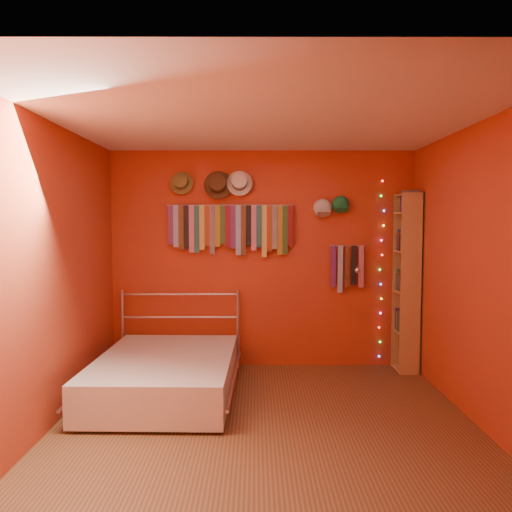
{
  "coord_description": "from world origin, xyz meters",
  "views": [
    {
      "loc": [
        -0.08,
        -4.02,
        1.68
      ],
      "look_at": [
        -0.08,
        0.9,
        1.34
      ],
      "focal_mm": 35.0,
      "sensor_mm": 36.0,
      "label": 1
    }
  ],
  "objects_px": {
    "reading_lamp": "(357,270)",
    "bed": "(166,374)",
    "bookshelf": "(410,281)",
    "tie_rack": "(231,227)"
  },
  "relations": [
    {
      "from": "tie_rack",
      "to": "bed",
      "type": "distance_m",
      "value": 1.82
    },
    {
      "from": "reading_lamp",
      "to": "bed",
      "type": "xyz_separation_m",
      "value": [
        -2.0,
        -0.84,
        -0.93
      ]
    },
    {
      "from": "bookshelf",
      "to": "tie_rack",
      "type": "bearing_deg",
      "value": 175.61
    },
    {
      "from": "bed",
      "to": "reading_lamp",
      "type": "bearing_deg",
      "value": 23.87
    },
    {
      "from": "reading_lamp",
      "to": "bookshelf",
      "type": "height_order",
      "value": "bookshelf"
    },
    {
      "from": "bookshelf",
      "to": "bed",
      "type": "xyz_separation_m",
      "value": [
        -2.61,
        -0.83,
        -0.81
      ]
    },
    {
      "from": "bookshelf",
      "to": "bed",
      "type": "relative_size",
      "value": 1.06
    },
    {
      "from": "reading_lamp",
      "to": "tie_rack",
      "type": "bearing_deg",
      "value": 174.08
    },
    {
      "from": "tie_rack",
      "to": "reading_lamp",
      "type": "height_order",
      "value": "tie_rack"
    },
    {
      "from": "bed",
      "to": "bookshelf",
      "type": "bearing_deg",
      "value": 18.84
    }
  ]
}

